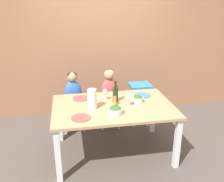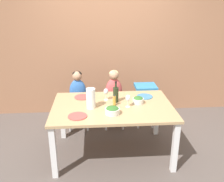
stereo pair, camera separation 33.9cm
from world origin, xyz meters
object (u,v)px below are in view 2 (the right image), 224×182
person_child_left (78,87)px  salad_bowl_small (138,100)px  paper_towel_roll (91,98)px  wine_glass_near (128,98)px  dinner_plate_back_left (83,97)px  dinner_plate_back_right (145,96)px  chair_far_left (79,107)px  dinner_plate_front_left (78,116)px  chair_right_highchair (145,94)px  wine_bottle (116,94)px  wine_glass_far (106,92)px  person_child_center (114,86)px  salad_bowl_large (112,110)px  chair_far_center (114,106)px

person_child_left → salad_bowl_small: bearing=-40.8°
paper_towel_roll → wine_glass_near: (0.49, -0.01, -0.01)m
dinner_plate_back_left → dinner_plate_back_right: (0.91, -0.04, 0.00)m
chair_far_left → dinner_plate_back_left: 0.61m
salad_bowl_small → dinner_plate_front_left: bearing=-156.4°
chair_right_highchair → person_child_left: person_child_left is taller
dinner_plate_back_right → person_child_left: bearing=152.5°
person_child_left → paper_towel_roll: paper_towel_roll is taller
chair_right_highchair → dinner_plate_back_right: 0.57m
chair_far_left → wine_bottle: (0.57, -0.68, 0.48)m
paper_towel_roll → salad_bowl_small: (0.65, 0.10, -0.09)m
wine_bottle → wine_glass_far: wine_bottle is taller
salad_bowl_small → dinner_plate_back_left: salad_bowl_small is taller
dinner_plate_back_right → chair_right_highchair: bearing=76.9°
person_child_left → person_child_center: (0.60, 0.00, 0.00)m
person_child_center → dinner_plate_back_left: size_ratio=2.37×
wine_glass_far → dinner_plate_back_right: 0.59m
wine_glass_far → dinner_plate_back_right: bearing=7.0°
person_child_left → person_child_center: bearing=0.0°
chair_far_left → wine_glass_far: (0.44, -0.60, 0.49)m
salad_bowl_large → salad_bowl_small: 0.49m
person_child_center → wine_bottle: 0.69m
wine_glass_near → salad_bowl_small: 0.21m
person_child_left → dinner_plate_front_left: 1.11m
dinner_plate_front_left → dinner_plate_back_left: bearing=86.5°
wine_glass_near → dinner_plate_front_left: size_ratio=0.72×
wine_glass_near → dinner_plate_back_right: size_ratio=0.72×
wine_glass_near → chair_far_left: bearing=129.7°
wine_bottle → wine_glass_near: (0.15, -0.18, 0.01)m
paper_towel_roll → wine_bottle: bearing=27.4°
dinner_plate_back_left → person_child_center: bearing=43.9°
chair_far_left → dinner_plate_back_left: size_ratio=1.92×
chair_far_center → salad_bowl_large: salad_bowl_large is taller
chair_far_left → dinner_plate_back_right: bearing=-27.4°
person_child_center → wine_glass_far: 0.63m
chair_far_left → person_child_center: 0.70m
paper_towel_roll → dinner_plate_front_left: (-0.17, -0.25, -0.13)m
wine_glass_far → dinner_plate_back_right: wine_glass_far is taller
chair_far_left → salad_bowl_small: (0.87, -0.75, 0.41)m
person_child_center → salad_bowl_large: 1.07m
wine_glass_far → person_child_center: bearing=74.9°
paper_towel_roll → wine_glass_near: size_ratio=1.59×
wine_glass_far → dinner_plate_back_left: bearing=161.3°
chair_right_highchair → salad_bowl_small: (-0.26, -0.75, 0.22)m
wine_glass_far → salad_bowl_large: 0.47m
chair_far_left → chair_far_center: same height
chair_far_left → dinner_plate_back_right: 1.20m
chair_right_highchair → salad_bowl_small: size_ratio=4.79×
person_child_center → salad_bowl_small: (0.27, -0.75, 0.06)m
chair_far_center → dinner_plate_back_right: 0.76m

